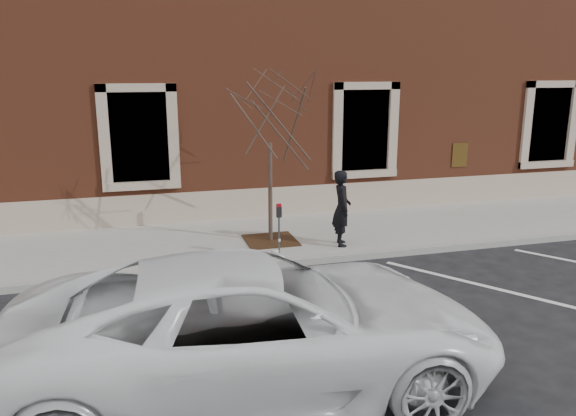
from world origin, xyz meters
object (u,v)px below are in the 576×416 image
object	(u,v)px
sapling	(270,115)
white_truck	(256,325)
man	(342,208)
parking_meter	(279,221)

from	to	relation	value
sapling	white_truck	bearing A→B (deg)	-105.55
man	sapling	xyz separation A→B (m)	(-1.47, 0.71, 2.05)
sapling	man	bearing A→B (deg)	-25.76
man	white_truck	xyz separation A→B (m)	(-3.06, -4.99, -0.14)
parking_meter	sapling	distance (m)	2.42
man	parking_meter	distance (m)	1.67
man	parking_meter	xyz separation A→B (m)	(-1.59, -0.50, -0.04)
sapling	white_truck	distance (m)	6.31
man	sapling	size ratio (longest dim) A/B	0.41
man	parking_meter	world-z (taller)	man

